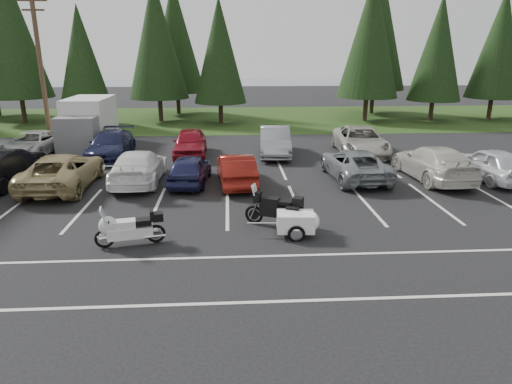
% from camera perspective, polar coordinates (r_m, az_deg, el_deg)
% --- Properties ---
extents(ground, '(120.00, 120.00, 0.00)m').
position_cam_1_polar(ground, '(16.57, -5.33, -2.95)').
color(ground, black).
rests_on(ground, ground).
extents(grass_strip, '(80.00, 16.00, 0.01)m').
position_cam_1_polar(grass_strip, '(39.94, -4.34, 9.12)').
color(grass_strip, '#213510').
rests_on(grass_strip, ground).
extents(lake_water, '(70.00, 50.00, 0.02)m').
position_cam_1_polar(lake_water, '(70.84, -0.71, 12.78)').
color(lake_water, slate).
rests_on(lake_water, ground).
extents(utility_pole, '(1.60, 0.26, 9.00)m').
position_cam_1_polar(utility_pole, '(29.51, -25.28, 13.80)').
color(utility_pole, '#473321').
rests_on(utility_pole, ground).
extents(box_truck, '(2.40, 5.60, 2.90)m').
position_cam_1_polar(box_truck, '(29.63, -20.50, 8.00)').
color(box_truck, silver).
rests_on(box_truck, ground).
extents(stall_markings, '(32.00, 16.00, 0.01)m').
position_cam_1_polar(stall_markings, '(18.45, -5.15, -0.78)').
color(stall_markings, silver).
rests_on(stall_markings, ground).
extents(conifer_2, '(5.10, 5.10, 11.89)m').
position_cam_1_polar(conifer_2, '(41.78, -28.22, 17.14)').
color(conifer_2, '#332316').
rests_on(conifer_2, ground).
extents(conifer_3, '(3.87, 3.87, 9.02)m').
position_cam_1_polar(conifer_3, '(38.56, -21.00, 15.63)').
color(conifer_3, '#332316').
rests_on(conifer_3, ground).
extents(conifer_4, '(4.80, 4.80, 11.17)m').
position_cam_1_polar(conifer_4, '(38.84, -12.38, 18.21)').
color(conifer_4, '#332316').
rests_on(conifer_4, ground).
extents(conifer_5, '(4.14, 4.14, 9.63)m').
position_cam_1_polar(conifer_5, '(37.13, -4.59, 17.20)').
color(conifer_5, '#332316').
rests_on(conifer_5, ground).
extents(conifer_6, '(4.93, 4.93, 11.48)m').
position_cam_1_polar(conifer_6, '(39.32, 14.13, 18.35)').
color(conifer_6, '#332316').
rests_on(conifer_6, ground).
extents(conifer_7, '(4.27, 4.27, 9.94)m').
position_cam_1_polar(conifer_7, '(40.97, 21.83, 16.34)').
color(conifer_7, '#332316').
rests_on(conifer_7, ground).
extents(conifer_8, '(4.53, 4.53, 10.56)m').
position_cam_1_polar(conifer_8, '(44.22, 28.17, 16.03)').
color(conifer_8, '#332316').
rests_on(conifer_8, ground).
extents(conifer_back_b, '(4.97, 4.97, 11.58)m').
position_cam_1_polar(conifer_back_b, '(43.28, -10.09, 18.54)').
color(conifer_back_b, '#332316').
rests_on(conifer_back_b, ground).
extents(conifer_back_c, '(5.50, 5.50, 12.81)m').
position_cam_1_polar(conifer_back_c, '(44.43, 14.94, 19.14)').
color(conifer_back_c, '#332316').
rests_on(conifer_back_c, ground).
extents(car_near_1, '(2.11, 5.13, 1.65)m').
position_cam_1_polar(car_near_1, '(22.90, -29.15, 2.79)').
color(car_near_1, black).
rests_on(car_near_1, ground).
extents(car_near_2, '(2.49, 5.39, 1.50)m').
position_cam_1_polar(car_near_2, '(21.31, -23.01, 2.46)').
color(car_near_2, tan).
rests_on(car_near_2, ground).
extents(car_near_3, '(2.08, 5.04, 1.46)m').
position_cam_1_polar(car_near_3, '(21.05, -14.46, 3.08)').
color(car_near_3, white).
rests_on(car_near_3, ground).
extents(car_near_4, '(1.91, 4.05, 1.34)m').
position_cam_1_polar(car_near_4, '(20.42, -8.27, 2.85)').
color(car_near_4, '#1C1E46').
rests_on(car_near_4, ground).
extents(car_near_5, '(1.83, 4.29, 1.38)m').
position_cam_1_polar(car_near_5, '(20.10, -2.50, 2.84)').
color(car_near_5, maroon).
rests_on(car_near_5, ground).
extents(car_near_6, '(2.54, 5.07, 1.38)m').
position_cam_1_polar(car_near_6, '(21.47, 12.21, 3.41)').
color(car_near_6, gray).
rests_on(car_near_6, ground).
extents(car_near_7, '(2.48, 5.44, 1.54)m').
position_cam_1_polar(car_near_7, '(22.44, 21.27, 3.42)').
color(car_near_7, beige).
rests_on(car_near_7, ground).
extents(car_near_8, '(2.20, 4.56, 1.50)m').
position_cam_1_polar(car_near_8, '(23.38, 27.37, 3.12)').
color(car_near_8, silver).
rests_on(car_near_8, ground).
extents(car_far_0, '(2.66, 4.96, 1.33)m').
position_cam_1_polar(car_far_0, '(28.69, -26.10, 5.45)').
color(car_far_0, beige).
rests_on(car_far_0, ground).
extents(car_far_1, '(2.07, 4.99, 1.44)m').
position_cam_1_polar(car_far_1, '(26.42, -17.69, 5.64)').
color(car_far_1, '#181C3E').
rests_on(car_far_1, ground).
extents(car_far_2, '(1.86, 4.43, 1.50)m').
position_cam_1_polar(car_far_2, '(25.89, -8.23, 6.12)').
color(car_far_2, maroon).
rests_on(car_far_2, ground).
extents(car_far_3, '(1.96, 4.83, 1.56)m').
position_cam_1_polar(car_far_3, '(25.82, 2.39, 6.32)').
color(car_far_3, gray).
rests_on(car_far_3, ground).
extents(car_far_4, '(3.03, 5.81, 1.56)m').
position_cam_1_polar(car_far_4, '(26.61, 12.93, 6.24)').
color(car_far_4, '#ABA89D').
rests_on(car_far_4, ground).
extents(touring_motorcycle, '(2.43, 1.19, 1.29)m').
position_cam_1_polar(touring_motorcycle, '(14.36, -15.52, -4.06)').
color(touring_motorcycle, silver).
rests_on(touring_motorcycle, ground).
extents(cargo_trailer, '(1.78, 1.08, 0.79)m').
position_cam_1_polar(cargo_trailer, '(14.68, 4.95, -4.02)').
color(cargo_trailer, white).
rests_on(cargo_trailer, ground).
extents(adventure_motorcycle, '(2.49, 1.67, 1.43)m').
position_cam_1_polar(adventure_motorcycle, '(15.31, 2.36, -1.77)').
color(adventure_motorcycle, black).
rests_on(adventure_motorcycle, ground).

